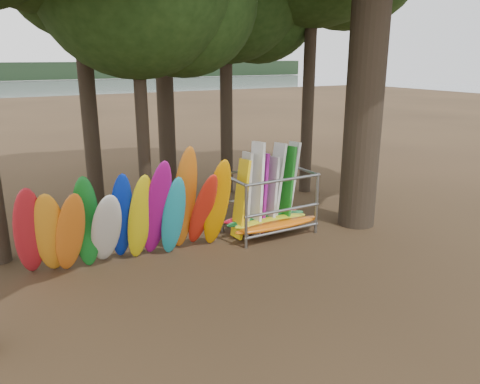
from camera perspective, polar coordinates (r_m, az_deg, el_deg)
ground at (r=13.21m, az=1.07°, el=-7.77°), size 120.00×120.00×0.00m
lake at (r=70.89m, az=-24.54°, el=10.48°), size 160.00×160.00×0.00m
far_shore at (r=120.62m, az=-26.96°, el=12.95°), size 160.00×4.00×4.00m
kayak_row at (r=12.50m, az=-13.51°, el=-3.21°), size 5.62×2.04×3.25m
storage_rack at (r=14.62m, az=3.56°, el=-1.50°), size 3.02×1.54×2.92m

